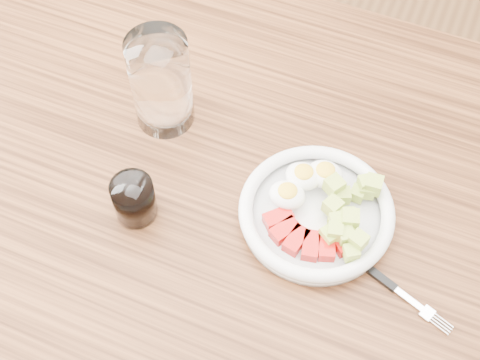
# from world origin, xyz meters

# --- Properties ---
(ground) EXTENTS (4.00, 4.00, 0.00)m
(ground) POSITION_xyz_m (0.00, 0.00, 0.00)
(ground) COLOR brown
(ground) RESTS_ON ground
(dining_table) EXTENTS (1.50, 0.90, 0.77)m
(dining_table) POSITION_xyz_m (0.00, 0.00, 0.67)
(dining_table) COLOR brown
(dining_table) RESTS_ON ground
(bowl) EXTENTS (0.22, 0.22, 0.06)m
(bowl) POSITION_xyz_m (0.11, 0.01, 0.79)
(bowl) COLOR white
(bowl) RESTS_ON dining_table
(fork) EXTENTS (0.16, 0.07, 0.01)m
(fork) POSITION_xyz_m (0.23, -0.05, 0.77)
(fork) COLOR black
(fork) RESTS_ON dining_table
(water_glass) EXTENTS (0.09, 0.09, 0.16)m
(water_glass) POSITION_xyz_m (-0.17, 0.09, 0.85)
(water_glass) COLOR white
(water_glass) RESTS_ON dining_table
(coffee_glass) EXTENTS (0.06, 0.06, 0.07)m
(coffee_glass) POSITION_xyz_m (-0.13, -0.08, 0.80)
(coffee_glass) COLOR white
(coffee_glass) RESTS_ON dining_table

